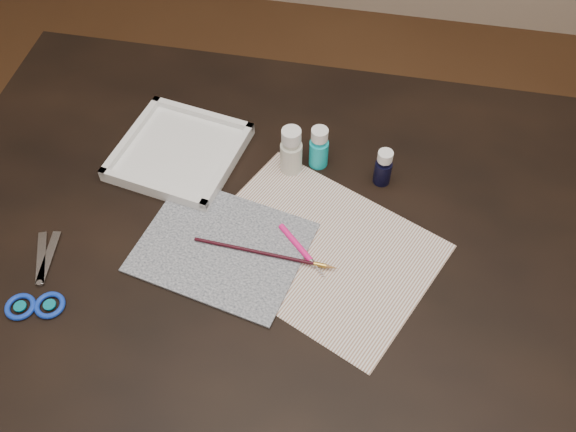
% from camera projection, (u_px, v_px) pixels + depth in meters
% --- Properties ---
extents(ground, '(3.50, 3.50, 0.02)m').
position_uv_depth(ground, '(288.00, 400.00, 1.71)').
color(ground, '#422614').
rests_on(ground, ground).
extents(table, '(1.30, 0.90, 0.75)m').
position_uv_depth(table, '(288.00, 334.00, 1.40)').
color(table, black).
rests_on(table, ground).
extents(paper, '(0.46, 0.42, 0.00)m').
position_uv_depth(paper, '(318.00, 250.00, 1.08)').
color(paper, white).
rests_on(paper, table).
extents(canvas, '(0.31, 0.27, 0.00)m').
position_uv_depth(canvas, '(222.00, 247.00, 1.08)').
color(canvas, black).
rests_on(canvas, paper).
extents(paint_bottle_white, '(0.04, 0.04, 0.10)m').
position_uv_depth(paint_bottle_white, '(291.00, 150.00, 1.16)').
color(paint_bottle_white, silver).
rests_on(paint_bottle_white, table).
extents(paint_bottle_cyan, '(0.04, 0.04, 0.09)m').
position_uv_depth(paint_bottle_cyan, '(319.00, 147.00, 1.17)').
color(paint_bottle_cyan, '#13B3BF').
rests_on(paint_bottle_cyan, table).
extents(paint_bottle_navy, '(0.04, 0.04, 0.08)m').
position_uv_depth(paint_bottle_navy, '(383.00, 167.00, 1.15)').
color(paint_bottle_navy, black).
rests_on(paint_bottle_navy, table).
extents(paintbrush, '(0.25, 0.02, 0.01)m').
position_uv_depth(paintbrush, '(265.00, 254.00, 1.07)').
color(paintbrush, black).
rests_on(paintbrush, canvas).
extents(craft_knife, '(0.10, 0.10, 0.01)m').
position_uv_depth(craft_knife, '(303.00, 251.00, 1.07)').
color(craft_knife, '#F5167B').
rests_on(craft_knife, paper).
extents(scissors, '(0.16, 0.21, 0.01)m').
position_uv_depth(scissors, '(37.00, 275.00, 1.05)').
color(scissors, silver).
rests_on(scissors, table).
extents(palette_tray, '(0.25, 0.25, 0.03)m').
position_uv_depth(palette_tray, '(179.00, 151.00, 1.20)').
color(palette_tray, white).
rests_on(palette_tray, table).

